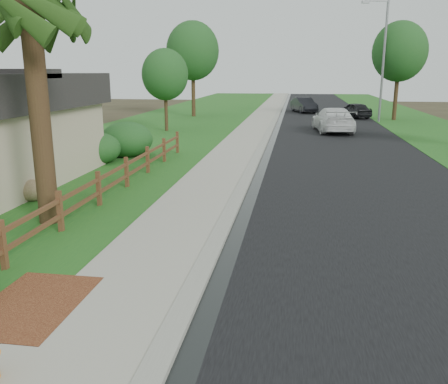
% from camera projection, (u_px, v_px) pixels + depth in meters
% --- Properties ---
extents(ground, '(120.00, 120.00, 0.00)m').
position_uv_depth(ground, '(172.00, 292.00, 8.78)').
color(ground, '#352C1D').
extents(road, '(8.00, 90.00, 0.02)m').
position_uv_depth(road, '(324.00, 118.00, 41.63)').
color(road, black).
rests_on(road, ground).
extents(curb, '(0.40, 90.00, 0.12)m').
position_uv_depth(curb, '(277.00, 116.00, 42.23)').
color(curb, gray).
rests_on(curb, ground).
extents(wet_gutter, '(0.50, 90.00, 0.00)m').
position_uv_depth(wet_gutter, '(281.00, 117.00, 42.19)').
color(wet_gutter, black).
rests_on(wet_gutter, road).
extents(sidewalk, '(2.20, 90.00, 0.10)m').
position_uv_depth(sidewalk, '(262.00, 116.00, 42.43)').
color(sidewalk, '#A4A08F').
rests_on(sidewalk, ground).
extents(grass_strip, '(1.60, 90.00, 0.06)m').
position_uv_depth(grass_strip, '(241.00, 116.00, 42.71)').
color(grass_strip, '#17531D').
rests_on(grass_strip, ground).
extents(lawn_near, '(9.00, 90.00, 0.04)m').
position_uv_depth(lawn_near, '(185.00, 116.00, 43.47)').
color(lawn_near, '#17531D').
rests_on(lawn_near, ground).
extents(verge_far, '(6.00, 90.00, 0.04)m').
position_uv_depth(verge_far, '(406.00, 119.00, 40.62)').
color(verge_far, '#17531D').
rests_on(verge_far, ground).
extents(brick_patch, '(1.60, 2.40, 0.11)m').
position_uv_depth(brick_patch, '(32.00, 306.00, 8.13)').
color(brick_patch, brown).
rests_on(brick_patch, ground).
extents(ranch_fence, '(0.12, 16.92, 1.10)m').
position_uv_depth(ranch_fence, '(114.00, 178.00, 15.29)').
color(ranch_fence, '#542E1C').
rests_on(ranch_fence, ground).
extents(palm_tree, '(3.60, 3.60, 6.60)m').
position_uv_depth(palm_tree, '(29.00, 5.00, 11.40)').
color(palm_tree, '#331D15').
rests_on(palm_tree, ground).
extents(white_suv, '(2.83, 5.76, 1.61)m').
position_uv_depth(white_suv, '(333.00, 120.00, 31.75)').
color(white_suv, white).
rests_on(white_suv, road).
extents(dark_car_mid, '(2.85, 4.21, 1.33)m').
position_uv_depth(dark_car_mid, '(355.00, 110.00, 41.30)').
color(dark_car_mid, black).
rests_on(dark_car_mid, road).
extents(dark_car_far, '(2.80, 4.61, 1.43)m').
position_uv_depth(dark_car_far, '(304.00, 105.00, 46.85)').
color(dark_car_far, black).
rests_on(dark_car_far, road).
extents(streetlight, '(2.13, 0.71, 9.33)m').
position_uv_depth(streetlight, '(382.00, 54.00, 36.69)').
color(streetlight, gray).
rests_on(streetlight, ground).
extents(boulder, '(1.18, 0.97, 0.70)m').
position_uv_depth(boulder, '(30.00, 190.00, 14.84)').
color(boulder, brown).
rests_on(boulder, ground).
extents(shrub_c, '(2.29, 2.29, 1.37)m').
position_uv_depth(shrub_c, '(99.00, 148.00, 20.77)').
color(shrub_c, '#19471E').
rests_on(shrub_c, ground).
extents(shrub_d, '(2.90, 2.90, 1.68)m').
position_uv_depth(shrub_d, '(127.00, 139.00, 22.42)').
color(shrub_d, '#19471E').
rests_on(shrub_d, ground).
extents(tree_near_left, '(3.08, 3.08, 5.46)m').
position_uv_depth(tree_near_left, '(165.00, 75.00, 31.34)').
color(tree_near_left, '#331D15').
rests_on(tree_near_left, ground).
extents(tree_mid_left, '(4.60, 4.60, 8.23)m').
position_uv_depth(tree_mid_left, '(193.00, 51.00, 41.24)').
color(tree_mid_left, '#331D15').
rests_on(tree_mid_left, ground).
extents(tree_mid_right, '(4.36, 4.36, 7.91)m').
position_uv_depth(tree_mid_right, '(400.00, 52.00, 38.10)').
color(tree_mid_right, '#331D15').
rests_on(tree_mid_right, ground).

